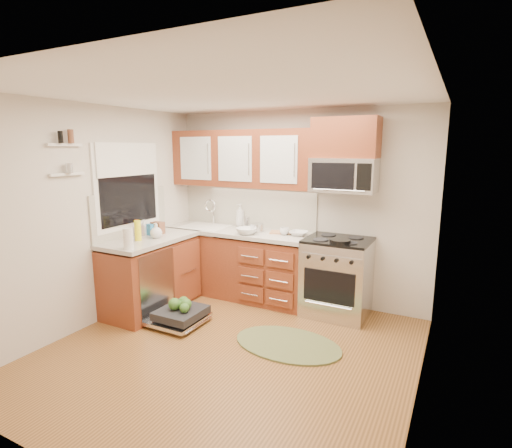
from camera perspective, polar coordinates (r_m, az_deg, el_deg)
The scene contains 38 objects.
floor at distance 4.21m, azimuth -3.99°, elevation -17.84°, with size 3.50×3.50×0.00m, color brown.
ceiling at distance 3.73m, azimuth -4.52°, elevation 18.21°, with size 3.50×3.50×0.00m, color white.
wall_back at distance 5.32m, azimuth 5.72°, elevation 2.47°, with size 3.50×0.04×2.50m, color beige.
wall_front at distance 2.52m, azimuth -25.90°, elevation -8.12°, with size 3.50×0.04×2.50m, color beige.
wall_left at distance 4.91m, azimuth -21.88°, elevation 1.04°, with size 0.04×3.50×2.50m, color beige.
wall_right at distance 3.24m, azimuth 23.20°, elevation -3.82°, with size 0.04×3.50×2.50m, color beige.
base_cabinet_back at distance 5.55m, azimuth -2.61°, elevation -5.87°, with size 2.05×0.60×0.85m, color maroon.
base_cabinet_left at distance 5.25m, azimuth -14.71°, elevation -7.22°, with size 0.60×1.25×0.85m, color maroon.
countertop_back at distance 5.42m, azimuth -2.71°, elevation -1.09°, with size 2.07×0.64×0.05m, color #B0A9A1.
countertop_left at distance 5.12m, azimuth -14.88°, elevation -2.17°, with size 0.64×1.27×0.05m, color #B0A9A1.
backsplash_back at distance 5.62m, azimuth -1.22°, elevation 2.56°, with size 2.05×0.02×0.57m, color #BAB7A6.
backsplash_left at distance 5.26m, azimuth -17.43°, elevation 1.49°, with size 0.02×1.25×0.57m, color #BAB7A6.
upper_cabinets at distance 5.42m, azimuth -2.08°, elevation 9.31°, with size 2.05×0.35×0.75m, color maroon, non-canonical shape.
cabinet_over_mw at distance 4.88m, azimuth 12.72°, elevation 11.94°, with size 0.76×0.35×0.47m, color maroon.
range at distance 4.99m, azimuth 11.49°, elevation -7.42°, with size 0.76×0.64×0.95m, color silver, non-canonical shape.
microwave at distance 4.87m, azimuth 12.43°, elevation 6.83°, with size 0.76×0.38×0.40m, color silver, non-canonical shape.
sink at distance 5.70m, azimuth -7.37°, elevation -1.59°, with size 0.62×0.50×0.26m, color white, non-canonical shape.
dishwasher at distance 4.84m, azimuth -11.03°, elevation -12.74°, with size 0.70×0.60×0.20m, color silver, non-canonical shape.
window at distance 5.20m, azimuth -17.83°, elevation 5.14°, with size 0.03×1.05×1.05m, color white, non-canonical shape.
window_blind at distance 5.16m, azimuth -17.85°, elevation 8.78°, with size 0.02×0.96×0.40m, color white.
shelf_upper at distance 4.61m, azimuth -25.67°, elevation 10.17°, with size 0.04×0.40×0.03m, color white.
shelf_lower at distance 4.62m, azimuth -25.37°, elevation 6.46°, with size 0.04×0.40×0.03m, color white.
rug at distance 4.35m, azimuth 4.53°, elevation -16.74°, with size 1.15×0.74×0.02m, color olive, non-canonical shape.
skillet at distance 4.64m, azimuth 11.91°, elevation -2.43°, with size 0.24×0.24×0.04m, color black.
stock_pot at distance 5.27m, azimuth 0.10°, elevation -0.52°, with size 0.18×0.18×0.11m, color silver.
cutting_board at distance 5.21m, azimuth 3.56°, elevation -1.20°, with size 0.28×0.18×0.02m, color tan.
canister at distance 5.46m, azimuth -1.39°, elevation 0.15°, with size 0.10×0.10×0.16m, color silver.
paper_towel_roll at distance 4.58m, azimuth -17.79°, elevation -2.02°, with size 0.11×0.11×0.24m, color white.
mustard_bottle at distance 4.97m, azimuth -16.53°, elevation -0.90°, with size 0.08×0.08×0.24m, color yellow.
red_bottle at distance 5.19m, azimuth -16.64°, elevation -0.59°, with size 0.06×0.06×0.21m, color red.
wooden_box at distance 5.30m, azimuth -13.86°, elevation -0.55°, with size 0.15×0.11×0.15m, color brown.
blue_carton at distance 5.24m, azimuth -14.91°, elevation -0.79°, with size 0.09×0.05×0.14m, color #2779B9.
bowl_a at distance 5.08m, azimuth 6.12°, elevation -1.34°, with size 0.23×0.23×0.06m, color #999999.
bowl_b at distance 5.13m, azimuth -1.39°, elevation -1.02°, with size 0.26×0.26×0.08m, color #999999.
cup at distance 5.10m, azimuth 4.09°, elevation -1.04°, with size 0.12×0.12×0.09m, color #999999.
soap_bottle_a at distance 5.63m, azimuth -2.28°, elevation 1.28°, with size 0.12×0.12×0.32m, color #999999.
soap_bottle_b at distance 5.28m, azimuth -15.74°, elevation -0.46°, with size 0.09×0.09×0.20m, color #999999.
soap_bottle_c at distance 5.05m, azimuth -14.09°, elevation -0.92°, with size 0.15×0.15×0.19m, color #999999.
Camera 1 is at (1.95, -3.14, 2.02)m, focal length 28.00 mm.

